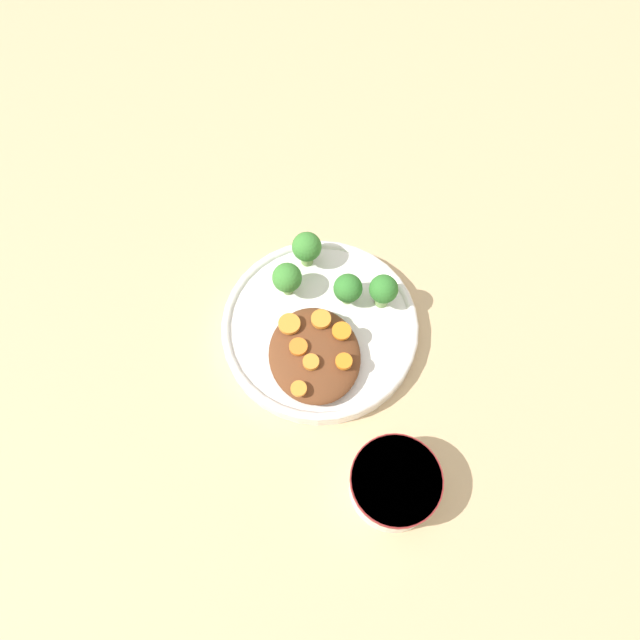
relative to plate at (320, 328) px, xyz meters
The scene contains 15 objects.
ground_plane 0.01m from the plate, ahead, with size 4.00×4.00×0.00m, color tan.
plate is the anchor object (origin of this frame).
dip_bowl 0.21m from the plate, 12.51° to the left, with size 0.10×0.10×0.05m.
stew_mound 0.05m from the plate, 18.31° to the right, with size 0.13×0.11×0.03m, color brown.
broccoli_floret_0 0.09m from the plate, 102.32° to the left, with size 0.04×0.04×0.05m.
broccoli_floret_1 0.07m from the plate, 150.49° to the right, with size 0.04×0.04×0.05m.
broccoli_floret_2 0.06m from the plate, 126.42° to the left, with size 0.04×0.04×0.05m.
broccoli_floret_3 0.10m from the plate, behind, with size 0.04×0.04×0.06m.
carrot_slice_0 0.05m from the plate, 39.33° to the left, with size 0.02×0.02×0.00m, color orange.
carrot_slice_1 0.08m from the plate, 14.10° to the left, with size 0.02×0.02×0.01m, color orange.
carrot_slice_2 0.07m from the plate, 19.86° to the right, with size 0.02×0.02×0.01m, color orange.
carrot_slice_3 0.06m from the plate, 41.18° to the right, with size 0.02×0.02×0.01m, color orange.
carrot_slice_4 0.05m from the plate, 80.79° to the right, with size 0.03×0.03×0.01m, color orange.
carrot_slice_5 0.10m from the plate, 24.73° to the right, with size 0.02×0.02×0.00m, color orange.
carrot_slice_6 0.04m from the plate, 14.52° to the right, with size 0.02×0.02×0.01m, color orange.
Camera 1 is at (0.32, -0.06, 0.73)m, focal length 35.00 mm.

